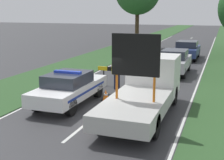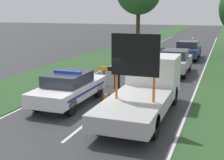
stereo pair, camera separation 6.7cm
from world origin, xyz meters
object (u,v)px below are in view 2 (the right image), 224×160
(traffic_cone_centre_front, at_px, (147,87))
(queued_car_sedan_silver, at_px, (175,61))
(traffic_cone_behind_barrier, at_px, (117,100))
(road_barrier, at_px, (127,71))
(work_truck, at_px, (146,87))
(police_car, at_px, (69,88))
(pedestrian_civilian, at_px, (132,73))
(police_officer, at_px, (117,71))
(traffic_cone_near_truck, at_px, (90,120))
(queued_car_hatch_blue, at_px, (188,50))
(traffic_cone_near_police, at_px, (106,95))

(traffic_cone_centre_front, height_order, queued_car_sedan_silver, queued_car_sedan_silver)
(traffic_cone_behind_barrier, bearing_deg, road_barrier, 100.27)
(work_truck, bearing_deg, police_car, 3.06)
(work_truck, xyz_separation_m, pedestrian_civilian, (-1.61, 3.33, -0.14))
(police_officer, height_order, traffic_cone_near_truck, police_officer)
(road_barrier, relative_size, pedestrian_civilian, 2.15)
(police_officer, xyz_separation_m, traffic_cone_behind_barrier, (0.93, -2.65, -0.75))
(pedestrian_civilian, height_order, queued_car_hatch_blue, pedestrian_civilian)
(traffic_cone_near_police, height_order, queued_car_sedan_silver, queued_car_sedan_silver)
(police_officer, xyz_separation_m, queued_car_sedan_silver, (2.26, 5.27, -0.15))
(traffic_cone_behind_barrier, distance_m, queued_car_hatch_blue, 14.95)
(road_barrier, relative_size, traffic_cone_centre_front, 5.64)
(traffic_cone_centre_front, bearing_deg, police_officer, 176.24)
(traffic_cone_centre_front, xyz_separation_m, traffic_cone_near_truck, (-0.81, -5.49, -0.03))
(work_truck, distance_m, road_barrier, 4.29)
(road_barrier, distance_m, traffic_cone_near_police, 2.95)
(traffic_cone_near_police, distance_m, traffic_cone_centre_front, 2.56)
(police_car, bearing_deg, traffic_cone_near_police, 34.52)
(work_truck, relative_size, police_officer, 3.82)
(police_officer, height_order, traffic_cone_centre_front, police_officer)
(police_officer, height_order, queued_car_hatch_blue, police_officer)
(police_officer, distance_m, traffic_cone_near_police, 2.32)
(queued_car_sedan_silver, bearing_deg, pedestrian_civilian, 73.08)
(work_truck, relative_size, pedestrian_civilian, 4.06)
(queued_car_sedan_silver, bearing_deg, traffic_cone_near_truck, 82.72)
(traffic_cone_near_police, bearing_deg, queued_car_hatch_blue, 81.76)
(work_truck, distance_m, traffic_cone_near_police, 2.47)
(police_officer, bearing_deg, pedestrian_civilian, -174.67)
(queued_car_hatch_blue, bearing_deg, pedestrian_civilian, 82.63)
(work_truck, height_order, road_barrier, work_truck)
(road_barrier, distance_m, traffic_cone_behind_barrier, 3.45)
(police_car, xyz_separation_m, police_officer, (1.16, 3.23, 0.23))
(road_barrier, height_order, queued_car_sedan_silver, queued_car_sedan_silver)
(traffic_cone_near_truck, height_order, queued_car_hatch_blue, queued_car_hatch_blue)
(traffic_cone_near_police, xyz_separation_m, traffic_cone_near_truck, (0.68, -3.41, 0.01))
(police_officer, bearing_deg, road_barrier, -128.07)
(traffic_cone_near_police, bearing_deg, work_truck, -22.71)
(traffic_cone_near_police, xyz_separation_m, traffic_cone_behind_barrier, (0.73, -0.45, -0.02))
(police_officer, bearing_deg, queued_car_hatch_blue, -113.16)
(road_barrier, height_order, traffic_cone_centre_front, road_barrier)
(road_barrier, relative_size, police_officer, 2.02)
(work_truck, distance_m, queued_car_hatch_blue, 15.33)
(traffic_cone_near_truck, relative_size, traffic_cone_behind_barrier, 1.09)
(pedestrian_civilian, distance_m, traffic_cone_behind_barrier, 2.97)
(traffic_cone_centre_front, distance_m, queued_car_hatch_blue, 12.37)
(traffic_cone_near_truck, relative_size, queued_car_hatch_blue, 0.12)
(pedestrian_civilian, xyz_separation_m, queued_car_sedan_silver, (1.53, 5.03, -0.08))
(work_truck, height_order, traffic_cone_near_truck, work_truck)
(traffic_cone_near_police, relative_size, traffic_cone_centre_front, 0.88)
(traffic_cone_near_truck, bearing_deg, work_truck, 59.54)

